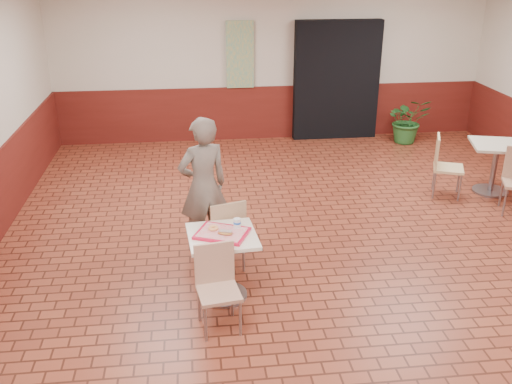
{
  "coord_description": "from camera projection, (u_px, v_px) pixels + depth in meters",
  "views": [
    {
      "loc": [
        -1.54,
        -5.5,
        3.33
      ],
      "look_at": [
        -0.88,
        0.09,
        0.95
      ],
      "focal_mm": 40.0,
      "sensor_mm": 36.0,
      "label": 1
    }
  ],
  "objects": [
    {
      "name": "promo_poster",
      "position": [
        240.0,
        55.0,
        10.32
      ],
      "size": [
        0.5,
        0.03,
        1.2
      ],
      "primitive_type": "cube",
      "color": "gray",
      "rests_on": "wainscot_band"
    },
    {
      "name": "main_table",
      "position": [
        223.0,
        255.0,
        5.79
      ],
      "size": [
        0.68,
        0.68,
        0.72
      ],
      "rotation": [
        0.0,
        0.0,
        0.08
      ],
      "color": "beige",
      "rests_on": "ground"
    },
    {
      "name": "chair_main_back",
      "position": [
        225.0,
        232.0,
        6.26
      ],
      "size": [
        0.5,
        0.5,
        0.87
      ],
      "rotation": [
        0.0,
        0.0,
        3.44
      ],
      "color": "tan",
      "rests_on": "ground"
    },
    {
      "name": "second_table",
      "position": [
        495.0,
        160.0,
        8.36
      ],
      "size": [
        0.72,
        0.72,
        0.76
      ],
      "rotation": [
        0.0,
        0.0,
        -0.27
      ],
      "color": "beige",
      "rests_on": "ground"
    },
    {
      "name": "serving_tray",
      "position": [
        222.0,
        233.0,
        5.69
      ],
      "size": [
        0.5,
        0.39,
        0.03
      ],
      "rotation": [
        0.0,
        0.0,
        -0.42
      ],
      "color": "red",
      "rests_on": "main_table"
    },
    {
      "name": "corridor_doorway",
      "position": [
        336.0,
        81.0,
        10.65
      ],
      "size": [
        1.6,
        0.22,
        2.2
      ],
      "primitive_type": "cube",
      "color": "black",
      "rests_on": "ground"
    },
    {
      "name": "paper_cup",
      "position": [
        237.0,
        223.0,
        5.76
      ],
      "size": [
        0.08,
        0.08,
        0.1
      ],
      "rotation": [
        0.0,
        0.0,
        -0.31
      ],
      "color": "silver",
      "rests_on": "serving_tray"
    },
    {
      "name": "long_john_donut",
      "position": [
        225.0,
        233.0,
        5.62
      ],
      "size": [
        0.16,
        0.11,
        0.05
      ],
      "rotation": [
        0.0,
        0.0,
        -0.3
      ],
      "color": "#C6843A",
      "rests_on": "serving_tray"
    },
    {
      "name": "chair_second_left",
      "position": [
        444.0,
        163.0,
        8.26
      ],
      "size": [
        0.54,
        0.54,
        0.9
      ],
      "rotation": [
        0.0,
        0.0,
        1.19
      ],
      "color": "#D8BD81",
      "rests_on": "ground"
    },
    {
      "name": "wainscot_band",
      "position": [
        336.0,
        229.0,
        6.3
      ],
      "size": [
        8.0,
        10.0,
        1.0
      ],
      "color": "#531510",
      "rests_on": "ground"
    },
    {
      "name": "room_shell",
      "position": [
        341.0,
        143.0,
        5.91
      ],
      "size": [
        8.01,
        10.01,
        3.01
      ],
      "color": "maroon",
      "rests_on": "ground"
    },
    {
      "name": "potted_plant",
      "position": [
        408.0,
        120.0,
        10.62
      ],
      "size": [
        0.8,
        0.71,
        0.86
      ],
      "primitive_type": "imported",
      "rotation": [
        0.0,
        0.0,
        -0.05
      ],
      "color": "#265F26",
      "rests_on": "ground"
    },
    {
      "name": "ring_donut",
      "position": [
        213.0,
        228.0,
        5.73
      ],
      "size": [
        0.14,
        0.14,
        0.03
      ],
      "primitive_type": "torus",
      "rotation": [
        0.0,
        0.0,
        -0.4
      ],
      "color": "#F19F58",
      "rests_on": "serving_tray"
    },
    {
      "name": "customer",
      "position": [
        203.0,
        186.0,
        6.58
      ],
      "size": [
        0.7,
        0.58,
        1.65
      ],
      "primitive_type": "imported",
      "rotation": [
        0.0,
        0.0,
        3.51
      ],
      "color": "#6F6256",
      "rests_on": "ground"
    },
    {
      "name": "chair_main_front",
      "position": [
        217.0,
        283.0,
        5.34
      ],
      "size": [
        0.44,
        0.44,
        0.83
      ],
      "rotation": [
        0.0,
        0.0,
        0.15
      ],
      "color": "tan",
      "rests_on": "ground"
    }
  ]
}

